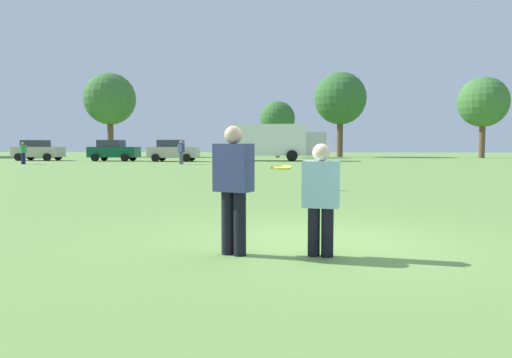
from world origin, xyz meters
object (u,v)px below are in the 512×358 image
at_px(box_truck, 274,141).
at_px(bystander_far_jogger, 23,152).
at_px(player_thrower, 234,183).
at_px(frisbee, 281,167).
at_px(parked_car_near_left, 38,150).
at_px(parked_car_mid_left, 113,150).
at_px(traffic_cone, 334,183).
at_px(parked_car_center, 173,151).
at_px(bystander_sideline_watcher, 181,151).
at_px(player_defender, 321,194).

height_order(box_truck, bystander_far_jogger, box_truck).
distance_m(player_thrower, frisbee, 0.68).
relative_size(frisbee, box_truck, 0.03).
height_order(parked_car_near_left, parked_car_mid_left, same).
height_order(traffic_cone, parked_car_mid_left, parked_car_mid_left).
height_order(parked_car_center, bystander_sideline_watcher, parked_car_center).
bearing_deg(traffic_cone, player_defender, -96.21).
bearing_deg(frisbee, parked_car_near_left, 121.23).
bearing_deg(box_truck, bystander_sideline_watcher, -128.67).
xyz_separation_m(parked_car_near_left, parked_car_mid_left, (7.15, -0.75, 0.00)).
distance_m(player_thrower, traffic_cone, 9.53).
xyz_separation_m(frisbee, parked_car_near_left, (-22.17, 36.57, -0.23)).
xyz_separation_m(player_thrower, parked_car_center, (-9.02, 35.04, -0.03)).
xyz_separation_m(player_thrower, bystander_sideline_watcher, (-7.01, 28.99, 0.02)).
relative_size(frisbee, parked_car_mid_left, 0.06).
relative_size(player_defender, bystander_far_jogger, 0.90).
bearing_deg(traffic_cone, box_truck, 95.42).
height_order(player_thrower, player_defender, player_thrower).
xyz_separation_m(parked_car_center, bystander_far_jogger, (-9.51, -6.60, -0.01)).
height_order(parked_car_center, box_truck, box_truck).
xyz_separation_m(traffic_cone, bystander_sideline_watcher, (-9.15, 19.73, 0.74)).
bearing_deg(player_thrower, parked_car_near_left, 120.63).
xyz_separation_m(parked_car_mid_left, parked_car_center, (5.38, -0.61, 0.00)).
height_order(player_defender, parked_car_center, parked_car_center).
height_order(traffic_cone, parked_car_center, parked_car_center).
xyz_separation_m(frisbee, traffic_cone, (1.51, 9.42, -0.93)).
xyz_separation_m(player_thrower, box_truck, (-0.51, 37.11, 0.80)).
bearing_deg(player_thrower, frisbee, -15.15).
distance_m(traffic_cone, parked_car_near_left, 36.03).
height_order(frisbee, traffic_cone, frisbee).
distance_m(player_thrower, parked_car_center, 36.18).
relative_size(player_defender, parked_car_near_left, 0.34).
relative_size(player_defender, frisbee, 5.37).
relative_size(parked_car_mid_left, bystander_sideline_watcher, 2.47).
bearing_deg(frisbee, traffic_cone, 80.88).
relative_size(player_thrower, parked_car_near_left, 0.40).
height_order(player_thrower, box_truck, box_truck).
xyz_separation_m(traffic_cone, parked_car_near_left, (-23.69, 27.14, 0.69)).
bearing_deg(box_truck, parked_car_center, -166.31).
bearing_deg(parked_car_center, player_thrower, -75.57).
bearing_deg(parked_car_near_left, parked_car_mid_left, -5.95).
height_order(traffic_cone, bystander_sideline_watcher, bystander_sideline_watcher).
xyz_separation_m(parked_car_center, bystander_sideline_watcher, (2.01, -6.05, 0.05)).
bearing_deg(frisbee, bystander_far_jogger, 123.79).
distance_m(parked_car_center, box_truck, 8.80).
bearing_deg(parked_car_center, box_truck, 13.69).
bearing_deg(parked_car_near_left, traffic_cone, -48.89).
bearing_deg(parked_car_mid_left, bystander_sideline_watcher, -42.05).
distance_m(parked_car_near_left, bystander_far_jogger, 8.52).
relative_size(parked_car_near_left, parked_car_center, 1.00).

